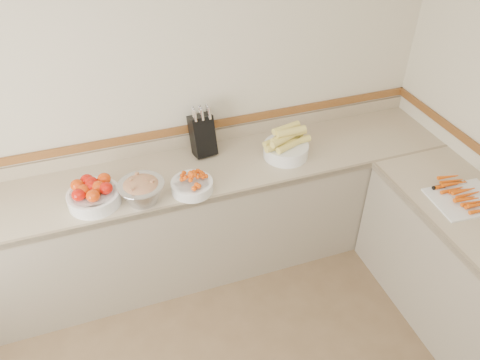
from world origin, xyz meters
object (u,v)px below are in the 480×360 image
object	(u,v)px
knife_block	(202,134)
corn_bowl	(286,146)
rhubarb_bowl	(142,190)
cherry_tomato_bowl	(192,184)
cutting_board	(464,197)
tomato_bowl	(93,194)

from	to	relation	value
knife_block	corn_bowl	world-z (taller)	knife_block
rhubarb_bowl	cherry_tomato_bowl	bearing A→B (deg)	0.00
rhubarb_bowl	cutting_board	bearing A→B (deg)	-18.67
knife_block	tomato_bowl	world-z (taller)	knife_block
tomato_bowl	cutting_board	size ratio (longest dim) A/B	0.74
rhubarb_bowl	cutting_board	world-z (taller)	rhubarb_bowl
cherry_tomato_bowl	tomato_bowl	bearing A→B (deg)	172.54
corn_bowl	cutting_board	world-z (taller)	corn_bowl
corn_bowl	tomato_bowl	bearing A→B (deg)	-176.46
knife_block	cherry_tomato_bowl	size ratio (longest dim) A/B	1.39
cherry_tomato_bowl	rhubarb_bowl	xyz separation A→B (m)	(-0.33, -0.00, 0.04)
cherry_tomato_bowl	cutting_board	bearing A→B (deg)	-22.07
knife_block	tomato_bowl	xyz separation A→B (m)	(-0.81, -0.32, -0.08)
knife_block	cutting_board	distance (m)	1.79
tomato_bowl	cherry_tomato_bowl	bearing A→B (deg)	-7.46
tomato_bowl	rhubarb_bowl	size ratio (longest dim) A/B	1.12
cherry_tomato_bowl	rhubarb_bowl	distance (m)	0.33
tomato_bowl	cherry_tomato_bowl	distance (m)	0.63
corn_bowl	cutting_board	bearing A→B (deg)	-42.88
corn_bowl	cutting_board	xyz separation A→B (m)	(0.89, -0.82, -0.07)
cherry_tomato_bowl	corn_bowl	bearing A→B (deg)	12.59
knife_block	corn_bowl	xyz separation A→B (m)	(0.55, -0.24, -0.07)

